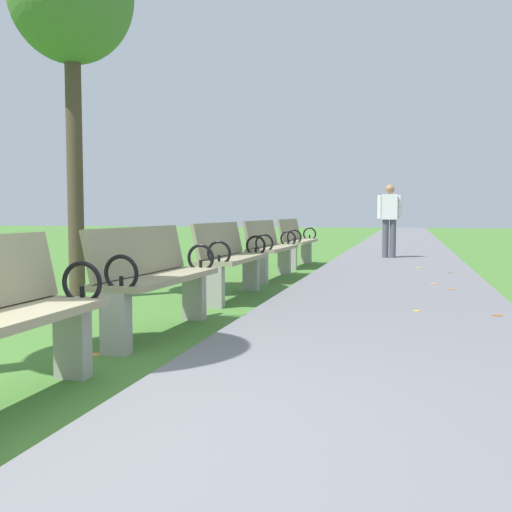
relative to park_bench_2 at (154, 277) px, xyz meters
name	(u,v)px	position (x,y,z in m)	size (l,w,h in m)	color
ground_plane	(59,434)	(0.50, -2.25, -0.49)	(80.00, 80.00, 0.00)	#42722D
paved_walkway	(401,244)	(1.84, 15.75, -0.48)	(2.67, 44.00, 0.02)	slate
park_bench_2	(154,277)	(0.00, 0.00, 0.00)	(0.54, 1.62, 0.90)	gray
park_bench_3	(230,258)	(0.00, 2.23, 0.00)	(0.50, 1.61, 0.90)	gray
park_bench_4	(270,248)	(0.00, 4.38, 0.00)	(0.52, 1.61, 0.90)	gray
park_bench_5	(297,241)	(0.00, 6.67, 0.00)	(0.51, 1.61, 0.90)	gray
pedestrian_walking	(389,217)	(1.65, 9.16, 0.44)	(0.53, 0.23, 1.62)	#4C4C56
scattered_leaves	(289,285)	(0.45, 3.60, -0.47)	(4.69, 13.75, 0.02)	brown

